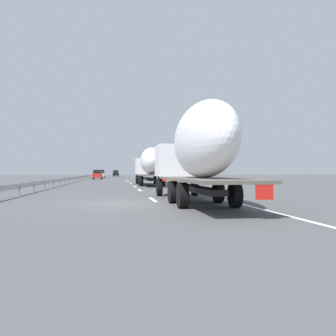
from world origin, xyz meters
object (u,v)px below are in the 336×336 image
Objects in this scene: truck_trailing at (197,149)px; car_red_compact at (98,174)px; car_silver_hatch at (101,174)px; truck_lead at (150,164)px; car_black_suv at (116,173)px; road_sign at (156,168)px.

car_red_compact is (57.39, 7.21, -1.58)m from truck_trailing.
car_silver_hatch is 18.51m from car_red_compact.
truck_lead is at bearing -172.33° from car_silver_hatch.
truck_lead is 0.97× the size of truck_trailing.
road_sign is at bearing -172.47° from car_black_suv.
car_black_suv is (70.93, 3.44, -1.32)m from truck_lead.
car_black_suv is 1.29× the size of road_sign.
road_sign is (21.45, -3.10, -0.13)m from truck_lead.
truck_trailing is 2.99× the size of car_red_compact.
car_red_compact is (-18.51, 0.02, -0.04)m from car_silver_hatch.
car_red_compact is at bearing 174.04° from car_black_suv.
car_black_suv is (93.46, 3.44, -1.55)m from truck_trailing.
truck_trailing is 93.54m from car_black_suv.
car_black_suv is at bearing 2.11° from truck_trailing.
car_silver_hatch is at bearing -0.08° from car_red_compact.
truck_lead is 3.37× the size of car_black_suv.
truck_trailing is at bearing -172.84° from car_red_compact.
truck_trailing reaches higher than road_sign.
car_black_suv is at bearing -5.96° from car_red_compact.
truck_trailing is 3.47× the size of car_black_suv.
road_sign is (-31.92, -10.28, 1.19)m from car_silver_hatch.
truck_lead is 35.62m from car_red_compact.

